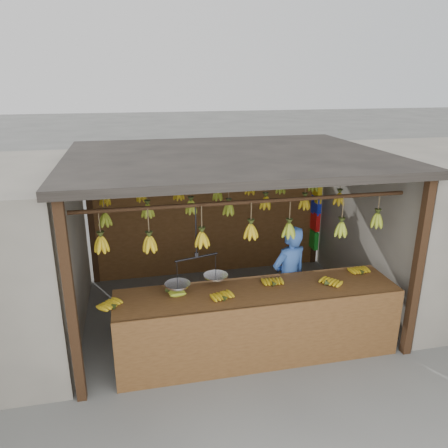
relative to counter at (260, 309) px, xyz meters
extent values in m
plane|color=#5B5B57|center=(-0.11, 1.23, -0.71)|extent=(80.00, 80.00, 0.00)
cube|color=black|center=(-2.11, -0.27, 0.44)|extent=(0.10, 0.10, 2.30)
cube|color=black|center=(1.89, -0.27, 0.44)|extent=(0.10, 0.10, 2.30)
cube|color=black|center=(-2.11, 2.73, 0.44)|extent=(0.10, 0.10, 2.30)
cube|color=black|center=(1.89, 2.73, 0.44)|extent=(0.10, 0.10, 2.30)
cube|color=black|center=(-0.11, 1.23, 1.64)|extent=(4.30, 3.30, 0.10)
cylinder|color=black|center=(-0.11, 0.23, 1.29)|extent=(4.00, 0.05, 0.05)
cylinder|color=black|center=(-0.11, 1.23, 1.29)|extent=(4.00, 0.05, 0.05)
cylinder|color=black|center=(-0.11, 2.23, 1.29)|extent=(4.00, 0.05, 0.05)
cube|color=#563619|center=(-0.11, 2.73, 0.19)|extent=(4.00, 0.06, 1.80)
cube|color=slate|center=(3.49, 1.23, 0.44)|extent=(3.00, 3.00, 2.30)
cube|color=#563619|center=(0.00, 0.13, 0.15)|extent=(3.49, 0.78, 0.08)
cube|color=#563619|center=(0.00, -0.26, -0.26)|extent=(3.49, 0.04, 0.90)
cube|color=black|center=(-1.64, -0.21, -0.30)|extent=(0.07, 0.07, 0.82)
cube|color=black|center=(1.65, -0.21, -0.30)|extent=(0.07, 0.07, 0.82)
cube|color=black|center=(-1.64, 0.47, -0.30)|extent=(0.07, 0.07, 0.82)
cube|color=black|center=(1.65, 0.47, -0.30)|extent=(0.07, 0.07, 0.82)
ellipsoid|color=gold|center=(-1.69, 0.04, 0.22)|extent=(0.30, 0.30, 0.06)
ellipsoid|color=#92A523|center=(-1.08, 0.26, 0.22)|extent=(0.27, 0.22, 0.06)
ellipsoid|color=gold|center=(-0.44, -0.06, 0.22)|extent=(0.24, 0.28, 0.06)
ellipsoid|color=gold|center=(0.23, 0.17, 0.22)|extent=(0.19, 0.25, 0.06)
ellipsoid|color=gold|center=(0.88, 0.04, 0.22)|extent=(0.30, 0.29, 0.06)
ellipsoid|color=gold|center=(1.48, 0.25, 0.22)|extent=(0.20, 0.25, 0.06)
ellipsoid|color=gold|center=(-1.80, 0.25, 0.90)|extent=(0.16, 0.16, 0.28)
ellipsoid|color=gold|center=(-1.27, 0.21, 0.87)|extent=(0.16, 0.16, 0.28)
ellipsoid|color=gold|center=(-0.67, 0.19, 0.89)|extent=(0.16, 0.16, 0.28)
ellipsoid|color=gold|center=(-0.09, 0.19, 0.94)|extent=(0.16, 0.16, 0.28)
ellipsoid|color=#92A523|center=(0.42, 0.27, 0.89)|extent=(0.16, 0.16, 0.28)
ellipsoid|color=#92A523|center=(1.07, 0.18, 0.89)|extent=(0.16, 0.16, 0.28)
ellipsoid|color=#92A523|center=(1.58, 0.23, 0.95)|extent=(0.16, 0.16, 0.28)
ellipsoid|color=#92A523|center=(-1.79, 1.23, 0.88)|extent=(0.16, 0.16, 0.28)
ellipsoid|color=#92A523|center=(-1.23, 1.25, 0.96)|extent=(0.16, 0.16, 0.28)
ellipsoid|color=#92A523|center=(-0.64, 1.27, 0.96)|extent=(0.16, 0.16, 0.28)
ellipsoid|color=#92A523|center=(-0.10, 1.27, 0.91)|extent=(0.16, 0.16, 0.28)
ellipsoid|color=gold|center=(0.44, 1.27, 0.96)|extent=(0.16, 0.16, 0.28)
ellipsoid|color=gold|center=(1.00, 1.18, 0.95)|extent=(0.16, 0.16, 0.28)
ellipsoid|color=gold|center=(1.56, 1.23, 0.96)|extent=(0.16, 0.16, 0.28)
ellipsoid|color=gold|center=(-1.83, 2.25, 0.88)|extent=(0.16, 0.16, 0.28)
ellipsoid|color=gold|center=(-1.28, 2.19, 0.92)|extent=(0.16, 0.16, 0.28)
ellipsoid|color=gold|center=(-0.69, 2.27, 0.89)|extent=(0.16, 0.16, 0.28)
ellipsoid|color=#92A523|center=(-0.06, 2.24, 0.86)|extent=(0.16, 0.16, 0.28)
ellipsoid|color=gold|center=(0.49, 2.26, 0.92)|extent=(0.16, 0.16, 0.28)
ellipsoid|color=#92A523|center=(1.00, 2.22, 0.91)|extent=(0.16, 0.16, 0.28)
ellipsoid|color=#92A523|center=(1.60, 2.25, 0.92)|extent=(0.16, 0.16, 0.28)
cylinder|color=black|center=(-0.73, 0.23, 0.97)|extent=(0.02, 0.02, 0.64)
cylinder|color=black|center=(-0.73, 0.23, 0.65)|extent=(0.53, 0.17, 0.02)
cylinder|color=silver|center=(-0.97, 0.16, 0.35)|extent=(0.29, 0.29, 0.02)
cylinder|color=silver|center=(-0.49, 0.30, 0.35)|extent=(0.29, 0.29, 0.02)
imported|color=#3359A5|center=(0.60, 0.63, 0.05)|extent=(0.64, 0.52, 1.52)
cube|color=yellow|center=(1.83, 2.58, 0.69)|extent=(0.08, 0.26, 0.34)
cube|color=#1426BF|center=(1.83, 2.58, 0.47)|extent=(0.08, 0.26, 0.34)
cube|color=red|center=(1.83, 2.58, 0.17)|extent=(0.08, 0.26, 0.34)
cube|color=#199926|center=(1.83, 2.58, -0.19)|extent=(0.08, 0.26, 0.34)
camera|label=1|loc=(-1.43, -4.47, 2.67)|focal=35.00mm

